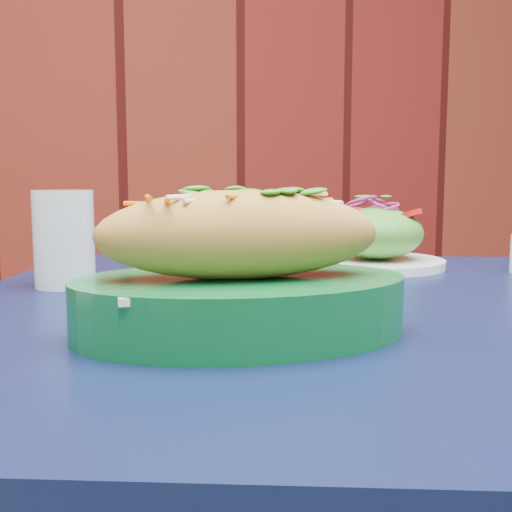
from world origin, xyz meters
name	(u,v)px	position (x,y,z in m)	size (l,w,h in m)	color
brick_wall	(239,17)	(0.00, 2.97, 1.40)	(4.90, 0.04, 2.80)	#591210
cafe_table	(318,384)	(-0.36, 1.47, 0.66)	(1.03, 1.03, 0.75)	black
banh_mi_basket	(240,276)	(-0.47, 1.37, 0.80)	(0.30, 0.22, 0.13)	#0A5B28
salad_plate	(376,239)	(-0.17, 1.70, 0.79)	(0.20, 0.20, 0.10)	white
water_glass	(64,239)	(-0.61, 1.66, 0.81)	(0.07, 0.07, 0.12)	silver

